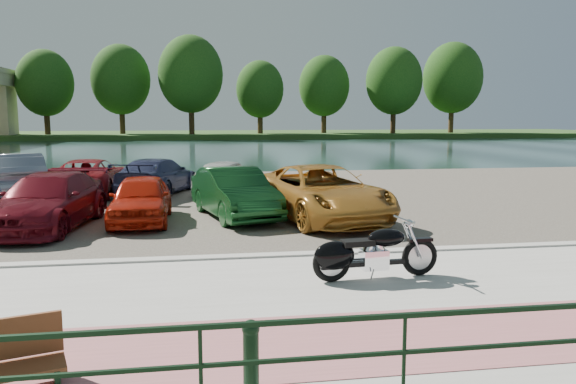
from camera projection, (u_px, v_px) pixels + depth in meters
name	position (u px, v px, depth m)	size (l,w,h in m)	color
ground	(320.00, 289.00, 9.56)	(200.00, 200.00, 0.00)	#595447
promenade	(333.00, 306.00, 8.58)	(60.00, 6.00, 0.10)	#A4A19B
pink_path	(361.00, 341.00, 7.10)	(60.00, 2.00, 0.01)	#995659
kerb	(299.00, 256.00, 11.51)	(60.00, 0.30, 0.14)	#A4A19B
parking_lot	(256.00, 197.00, 20.33)	(60.00, 18.00, 0.04)	#413C34
river	(223.00, 150.00, 48.73)	(120.00, 40.00, 0.00)	#1B322E
far_bank	(214.00, 135.00, 80.02)	(120.00, 24.00, 0.60)	#214017
railing	(405.00, 334.00, 5.54)	(24.04, 0.05, 0.90)	black
bollards	(234.00, 356.00, 5.61)	(10.68, 0.18, 0.81)	black
far_trees	(248.00, 81.00, 73.64)	(70.25, 10.68, 12.52)	#342313
motorcycle	(365.00, 254.00, 9.72)	(2.33, 0.75, 1.05)	black
car_3	(48.00, 201.00, 14.48)	(1.97, 4.84, 1.41)	maroon
car_4	(141.00, 199.00, 15.28)	(1.53, 3.79, 1.29)	#B41E0C
car_5	(235.00, 193.00, 15.99)	(1.50, 4.31, 1.42)	#103E19
car_6	(321.00, 193.00, 15.64)	(2.52, 5.46, 1.52)	#AF7428
car_9	(18.00, 174.00, 20.72)	(1.62, 4.64, 1.53)	slate
car_10	(90.00, 177.00, 20.72)	(2.21, 4.80, 1.33)	maroon
car_11	(157.00, 176.00, 20.81)	(1.89, 4.65, 1.35)	#272C4D
car_12	(226.00, 176.00, 21.08)	(1.53, 3.81, 1.30)	silver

